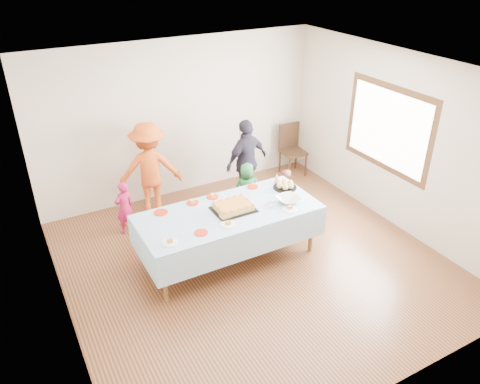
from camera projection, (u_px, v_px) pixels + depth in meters
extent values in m
plane|color=#482514|center=(253.00, 262.00, 6.65)|extent=(5.00, 5.00, 0.00)
cube|color=beige|center=(180.00, 119.00, 7.94)|extent=(5.00, 0.04, 2.70)
cube|color=beige|center=(399.00, 290.00, 4.08)|extent=(5.00, 0.04, 2.70)
cube|color=beige|center=(51.00, 228.00, 4.95)|extent=(0.04, 5.00, 2.70)
cube|color=beige|center=(397.00, 142.00, 7.07)|extent=(0.04, 5.00, 2.70)
cube|color=white|center=(256.00, 72.00, 5.36)|extent=(5.00, 5.00, 0.04)
cube|color=#472B16|center=(388.00, 128.00, 7.14)|extent=(0.03, 1.75, 1.35)
cylinder|color=brown|center=(164.00, 277.00, 5.78)|extent=(0.06, 0.06, 0.73)
cylinder|color=brown|center=(311.00, 230.00, 6.72)|extent=(0.06, 0.06, 0.73)
cylinder|color=brown|center=(143.00, 243.00, 6.42)|extent=(0.06, 0.06, 0.73)
cylinder|color=brown|center=(280.00, 204.00, 7.37)|extent=(0.06, 0.06, 0.73)
cube|color=brown|center=(229.00, 213.00, 6.39)|extent=(2.40, 1.00, 0.04)
cube|color=white|center=(229.00, 211.00, 6.38)|extent=(2.50, 1.10, 0.01)
cube|color=black|center=(233.00, 209.00, 6.40)|extent=(0.56, 0.43, 0.02)
cube|color=#E1BA55|center=(233.00, 207.00, 6.38)|extent=(0.47, 0.36, 0.07)
cube|color=#B16828|center=(233.00, 204.00, 6.36)|extent=(0.47, 0.36, 0.01)
cylinder|color=black|center=(285.00, 187.00, 6.96)|extent=(0.35, 0.35, 0.02)
sphere|color=#D6B768|center=(290.00, 183.00, 6.97)|extent=(0.09, 0.09, 0.09)
sphere|color=#D6B768|center=(285.00, 181.00, 7.02)|extent=(0.09, 0.09, 0.09)
sphere|color=#D6B768|center=(279.00, 183.00, 6.98)|extent=(0.09, 0.09, 0.09)
sphere|color=#D6B768|center=(280.00, 186.00, 6.90)|extent=(0.09, 0.09, 0.09)
sphere|color=#D6B768|center=(285.00, 187.00, 6.85)|extent=(0.09, 0.09, 0.09)
sphere|color=#D6B768|center=(291.00, 186.00, 6.89)|extent=(0.09, 0.09, 0.09)
sphere|color=#D6B768|center=(285.00, 184.00, 6.94)|extent=(0.09, 0.09, 0.09)
imported|color=silver|center=(288.00, 200.00, 6.57)|extent=(0.32, 0.32, 0.08)
cone|color=silver|center=(277.00, 178.00, 7.09)|extent=(0.09, 0.09, 0.16)
cylinder|color=red|center=(161.00, 212.00, 6.33)|extent=(0.19, 0.19, 0.01)
cylinder|color=red|center=(192.00, 203.00, 6.56)|extent=(0.18, 0.18, 0.01)
cylinder|color=red|center=(213.00, 197.00, 6.71)|extent=(0.18, 0.18, 0.01)
cylinder|color=red|center=(253.00, 187.00, 6.99)|extent=(0.17, 0.17, 0.01)
cylinder|color=red|center=(201.00, 233.00, 5.90)|extent=(0.17, 0.17, 0.01)
cylinder|color=white|center=(170.00, 243.00, 5.70)|extent=(0.20, 0.20, 0.01)
cylinder|color=white|center=(228.00, 224.00, 6.06)|extent=(0.20, 0.20, 0.01)
cylinder|color=white|center=(290.00, 209.00, 6.41)|extent=(0.21, 0.21, 0.01)
cylinder|color=black|center=(289.00, 169.00, 8.84)|extent=(0.04, 0.04, 0.43)
cylinder|color=black|center=(306.00, 165.00, 8.97)|extent=(0.04, 0.04, 0.43)
cylinder|color=black|center=(280.00, 162.00, 9.12)|extent=(0.04, 0.04, 0.43)
cylinder|color=black|center=(296.00, 158.00, 9.26)|extent=(0.04, 0.04, 0.43)
cube|color=black|center=(293.00, 152.00, 8.94)|extent=(0.45, 0.45, 0.05)
cube|color=black|center=(289.00, 136.00, 8.96)|extent=(0.43, 0.07, 0.51)
imported|color=#B5164C|center=(125.00, 208.00, 7.14)|extent=(0.36, 0.29, 0.87)
imported|color=#226834|center=(247.00, 189.00, 7.61)|extent=(0.52, 0.44, 0.91)
imported|color=#C36E5B|center=(285.00, 191.00, 7.69)|extent=(0.39, 0.31, 0.78)
imported|color=#DB541B|center=(150.00, 169.00, 7.54)|extent=(1.13, 0.83, 1.57)
imported|color=#2A2534|center=(247.00, 161.00, 7.89)|extent=(0.93, 0.56, 1.48)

